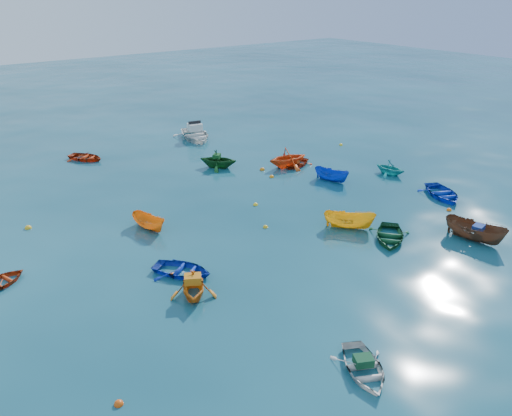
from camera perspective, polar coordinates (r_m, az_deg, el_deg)
ground at (r=27.20m, az=6.33°, el=-4.25°), size 160.00×160.00×0.00m
dinghy_blue_sw at (r=24.79m, az=-8.41°, el=-7.43°), size 3.45×3.65×0.62m
dinghy_white_near at (r=19.52m, az=12.16°, el=-17.88°), size 3.06×3.40×0.58m
sampan_brown_mid at (r=30.02m, az=23.55°, el=-3.40°), size 1.88×3.54×1.30m
dinghy_blue_se at (r=35.30m, az=20.47°, el=1.21°), size 3.77×4.17×0.71m
dinghy_orange_w at (r=23.15m, az=-7.13°, el=-9.88°), size 3.11×3.24×1.32m
sampan_yellow_mid at (r=29.37m, az=10.55°, el=-2.26°), size 2.79×2.97×1.15m
dinghy_green_e at (r=28.56m, az=14.96°, el=-3.52°), size 3.90×3.78×0.66m
dinghy_cyan_se at (r=38.36m, az=15.00°, el=3.76°), size 2.29×2.55×1.20m
dinghy_red_nw at (r=26.57m, az=-27.21°, el=-7.83°), size 2.94×2.49×0.52m
sampan_orange_n at (r=29.44m, az=-12.06°, el=-2.33°), size 1.55×2.75×1.00m
dinghy_green_n at (r=38.56m, az=-4.32°, el=4.65°), size 3.69×3.73×1.49m
dinghy_red_ne at (r=38.97m, az=4.58°, el=4.85°), size 3.20×2.73×0.56m
sampan_blue_far at (r=36.21m, az=8.59°, el=3.10°), size 1.76×2.87×1.04m
dinghy_red_far at (r=42.45m, az=-18.86°, el=5.25°), size 3.39×3.68×0.62m
dinghy_orange_far at (r=38.69m, az=3.62°, el=4.74°), size 3.52×3.16×1.65m
motorboat_white at (r=46.09m, az=-6.95°, el=7.84°), size 4.25×5.27×1.57m
tarp_green_a at (r=19.29m, az=12.17°, el=-16.69°), size 0.83×0.76×0.32m
tarp_blue_a at (r=29.65m, az=24.08°, el=-2.09°), size 0.76×0.63×0.33m
tarp_orange_a at (r=22.73m, az=-7.24°, el=-8.06°), size 0.94×0.87×0.37m
tarp_green_b at (r=38.30m, az=-4.51°, el=5.93°), size 0.83×0.81×0.32m
tarp_orange_b at (r=38.75m, az=4.53°, el=5.40°), size 0.59×0.67×0.27m
buoy_or_a at (r=18.62m, az=-15.41°, el=-20.82°), size 0.33×0.33×0.33m
buoy_ye_a at (r=28.94m, az=1.10°, el=-2.24°), size 0.30×0.30×0.30m
buoy_or_b at (r=33.33m, az=21.19°, el=-0.26°), size 0.31×0.31×0.31m
buoy_or_c at (r=24.73m, az=-9.62°, el=-7.62°), size 0.34×0.34×0.34m
buoy_ye_c at (r=31.83m, az=-0.05°, el=0.34°), size 0.32×0.32×0.32m
buoy_or_d at (r=37.91m, az=0.71°, el=4.37°), size 0.38×0.38×0.38m
buoy_ye_d at (r=31.70m, az=-24.58°, el=-2.13°), size 0.39×0.39×0.39m
buoy_or_e at (r=36.49m, az=1.80°, el=3.54°), size 0.34×0.34×0.34m
buoy_ye_e at (r=44.56m, az=9.67°, el=7.10°), size 0.32×0.32×0.32m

